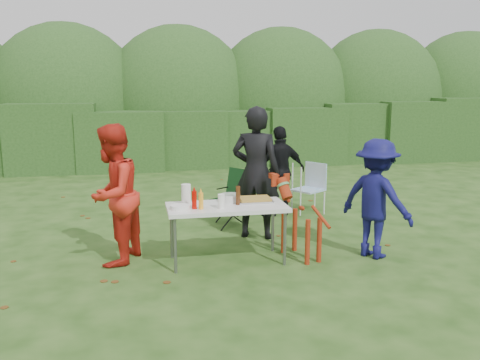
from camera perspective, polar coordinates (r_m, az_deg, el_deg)
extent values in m
plane|color=#1E4211|center=(6.42, 1.12, -9.67)|extent=(80.00, 80.00, 0.00)
cube|color=#23471C|center=(14.00, -6.25, 4.95)|extent=(22.00, 1.40, 1.70)
ellipsoid|color=#3D6628|center=(15.54, -6.89, 8.27)|extent=(20.00, 2.60, 3.20)
cube|color=silver|center=(6.39, -1.48, -3.07)|extent=(1.50, 0.70, 0.05)
cylinder|color=slate|center=(6.14, -7.29, -7.32)|extent=(0.04, 0.04, 0.69)
cylinder|color=slate|center=(6.38, 5.05, -6.57)|extent=(0.04, 0.04, 0.69)
cylinder|color=slate|center=(6.68, -7.69, -5.85)|extent=(0.04, 0.04, 0.69)
cylinder|color=slate|center=(6.90, 3.70, -5.23)|extent=(0.04, 0.04, 0.69)
imported|color=black|center=(7.39, 1.80, 0.82)|extent=(0.83, 0.71, 1.94)
imported|color=red|center=(6.51, -14.11, -1.63)|extent=(0.96, 1.06, 1.76)
imported|color=black|center=(8.75, 4.55, 1.02)|extent=(0.95, 0.50, 1.54)
imported|color=#10104D|center=(6.81, 15.06, -2.04)|extent=(1.03, 1.16, 1.55)
cube|color=#B7B7BA|center=(6.59, 1.64, -2.34)|extent=(0.45, 0.30, 0.02)
cube|color=#AB8332|center=(6.58, 1.64, -2.10)|extent=(0.40, 0.26, 0.04)
cylinder|color=#FFA624|center=(6.19, -4.41, -2.36)|extent=(0.06, 0.06, 0.20)
cylinder|color=#A90A02|center=(6.20, -5.16, -2.25)|extent=(0.06, 0.06, 0.22)
cylinder|color=#47230F|center=(6.39, -0.23, -1.74)|extent=(0.06, 0.06, 0.24)
cylinder|color=white|center=(6.43, -6.07, -1.62)|extent=(0.12, 0.12, 0.26)
cylinder|color=white|center=(6.20, -2.12, -2.41)|extent=(0.08, 0.08, 0.18)
cylinder|color=silver|center=(6.57, -1.10, -2.02)|extent=(0.26, 0.26, 0.10)
cylinder|color=white|center=(6.22, -6.75, -3.04)|extent=(0.24, 0.24, 0.05)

